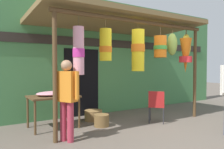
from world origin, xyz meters
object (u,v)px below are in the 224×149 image
object	(u,v)px
display_table	(53,99)
wicker_basket_by_table	(93,115)
vendor_in_orange	(67,94)
folding_chair	(157,104)
wicker_basket_spare	(102,120)
flower_heap_on_table	(54,93)

from	to	relation	value
display_table	wicker_basket_by_table	world-z (taller)	display_table
vendor_in_orange	folding_chair	bearing A→B (deg)	2.51
display_table	folding_chair	distance (m)	2.62
display_table	wicker_basket_spare	world-z (taller)	display_table
display_table	flower_heap_on_table	size ratio (longest dim) A/B	1.39
display_table	wicker_basket_spare	distance (m)	1.28
wicker_basket_spare	display_table	bearing A→B (deg)	153.73
display_table	folding_chair	world-z (taller)	folding_chair
display_table	folding_chair	size ratio (longest dim) A/B	1.35
display_table	wicker_basket_spare	size ratio (longest dim) A/B	3.04
wicker_basket_by_table	folding_chair	bearing A→B (deg)	-42.52
display_table	flower_heap_on_table	world-z (taller)	flower_heap_on_table
folding_chair	vendor_in_orange	xyz separation A→B (m)	(-2.52, -0.11, 0.44)
flower_heap_on_table	wicker_basket_spare	size ratio (longest dim) A/B	2.20
display_table	wicker_basket_spare	bearing A→B (deg)	-26.27
wicker_basket_by_table	wicker_basket_spare	size ratio (longest dim) A/B	1.29
wicker_basket_by_table	wicker_basket_spare	distance (m)	0.67
flower_heap_on_table	wicker_basket_spare	distance (m)	1.34
wicker_basket_by_table	wicker_basket_spare	bearing A→B (deg)	-100.59
flower_heap_on_table	folding_chair	xyz separation A→B (m)	(2.38, -1.04, -0.33)
wicker_basket_by_table	vendor_in_orange	bearing A→B (deg)	-135.14
wicker_basket_spare	folding_chair	bearing A→B (deg)	-19.63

